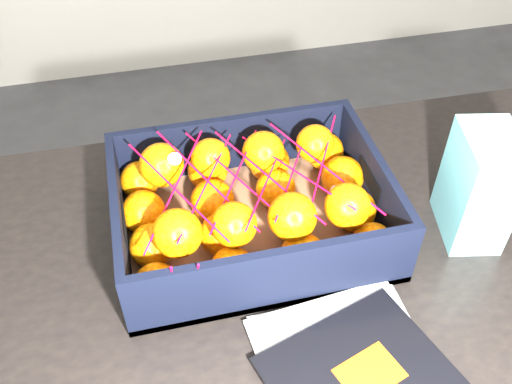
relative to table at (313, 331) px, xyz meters
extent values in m
cube|color=black|center=(0.00, 0.00, 0.08)|extent=(1.21, 0.82, 0.04)
cylinder|color=black|center=(-0.55, 0.35, -0.30)|extent=(0.06, 0.06, 0.71)
cylinder|color=black|center=(0.55, 0.35, -0.30)|extent=(0.06, 0.06, 0.71)
cube|color=#F64F0C|center=(0.02, -0.14, 0.12)|extent=(0.09, 0.08, 0.00)
cube|color=brown|center=(-0.06, 0.13, 0.10)|extent=(0.39, 0.29, 0.01)
cube|color=black|center=(-0.06, 0.28, 0.15)|extent=(0.39, 0.01, 0.11)
cube|color=black|center=(-0.06, -0.01, 0.15)|extent=(0.39, 0.01, 0.11)
cube|color=black|center=(-0.26, 0.13, 0.15)|extent=(0.01, 0.27, 0.11)
cube|color=black|center=(0.13, 0.13, 0.15)|extent=(0.01, 0.27, 0.11)
sphere|color=orange|center=(-0.22, 0.03, 0.14)|extent=(0.06, 0.06, 0.06)
sphere|color=orange|center=(-0.22, 0.10, 0.14)|extent=(0.06, 0.06, 0.06)
sphere|color=orange|center=(-0.22, 0.17, 0.14)|extent=(0.07, 0.07, 0.07)
sphere|color=orange|center=(-0.22, 0.24, 0.14)|extent=(0.06, 0.06, 0.06)
sphere|color=orange|center=(-0.11, 0.03, 0.14)|extent=(0.06, 0.06, 0.06)
sphere|color=orange|center=(-0.12, 0.10, 0.14)|extent=(0.06, 0.06, 0.06)
sphere|color=orange|center=(-0.12, 0.17, 0.14)|extent=(0.07, 0.07, 0.07)
sphere|color=orange|center=(-0.11, 0.24, 0.14)|extent=(0.06, 0.06, 0.06)
sphere|color=orange|center=(-0.02, 0.03, 0.14)|extent=(0.07, 0.07, 0.07)
sphere|color=orange|center=(-0.01, 0.10, 0.14)|extent=(0.06, 0.06, 0.06)
sphere|color=orange|center=(-0.02, 0.17, 0.14)|extent=(0.06, 0.06, 0.06)
sphere|color=orange|center=(-0.01, 0.23, 0.14)|extent=(0.07, 0.07, 0.07)
sphere|color=orange|center=(0.09, 0.03, 0.14)|extent=(0.06, 0.06, 0.06)
sphere|color=orange|center=(0.08, 0.10, 0.14)|extent=(0.07, 0.07, 0.07)
sphere|color=orange|center=(0.09, 0.17, 0.14)|extent=(0.07, 0.07, 0.07)
sphere|color=orange|center=(0.08, 0.24, 0.14)|extent=(0.06, 0.06, 0.06)
sphere|color=orange|center=(-0.18, 0.07, 0.19)|extent=(0.07, 0.07, 0.07)
sphere|color=orange|center=(-0.18, 0.21, 0.19)|extent=(0.07, 0.07, 0.07)
sphere|color=orange|center=(-0.10, 0.07, 0.19)|extent=(0.06, 0.06, 0.06)
sphere|color=orange|center=(-0.11, 0.21, 0.19)|extent=(0.06, 0.06, 0.06)
sphere|color=orange|center=(-0.02, 0.06, 0.19)|extent=(0.07, 0.07, 0.07)
sphere|color=orange|center=(-0.03, 0.20, 0.19)|extent=(0.06, 0.06, 0.06)
sphere|color=orange|center=(0.06, 0.06, 0.19)|extent=(0.06, 0.06, 0.06)
sphere|color=orange|center=(0.05, 0.20, 0.19)|extent=(0.06, 0.06, 0.06)
cylinder|color=red|center=(-0.17, 0.13, 0.22)|extent=(0.11, 0.20, 0.02)
cylinder|color=red|center=(-0.13, 0.14, 0.22)|extent=(0.11, 0.20, 0.03)
cylinder|color=red|center=(-0.09, 0.14, 0.21)|extent=(0.11, 0.20, 0.02)
cylinder|color=red|center=(-0.04, 0.13, 0.21)|extent=(0.11, 0.20, 0.02)
cylinder|color=red|center=(0.00, 0.13, 0.21)|extent=(0.11, 0.20, 0.02)
cylinder|color=red|center=(0.04, 0.13, 0.21)|extent=(0.11, 0.20, 0.02)
cylinder|color=red|center=(-0.17, 0.13, 0.21)|extent=(0.11, 0.20, 0.03)
cylinder|color=red|center=(-0.13, 0.13, 0.21)|extent=(0.11, 0.20, 0.01)
cylinder|color=red|center=(-0.09, 0.14, 0.21)|extent=(0.11, 0.20, 0.01)
cylinder|color=red|center=(-0.04, 0.13, 0.21)|extent=(0.11, 0.20, 0.03)
cylinder|color=red|center=(0.00, 0.14, 0.20)|extent=(0.11, 0.20, 0.02)
cylinder|color=red|center=(0.04, 0.14, 0.21)|extent=(0.11, 0.20, 0.01)
cylinder|color=red|center=(-0.19, 0.00, 0.18)|extent=(0.00, 0.03, 0.09)
cylinder|color=red|center=(-0.16, 0.00, 0.18)|extent=(0.01, 0.04, 0.08)
cube|color=white|center=(0.26, 0.06, 0.19)|extent=(0.10, 0.13, 0.17)
camera|label=1|loc=(-0.19, -0.45, 0.75)|focal=40.24mm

